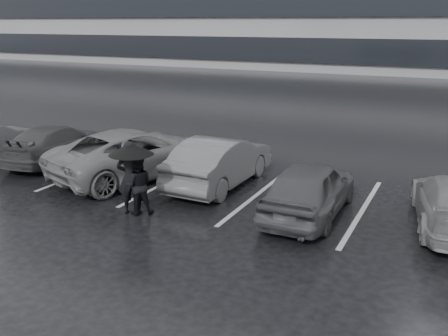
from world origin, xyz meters
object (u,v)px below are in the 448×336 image
pedestrian_right (138,185)px  pedestrian_left (131,178)px  car_west_b (134,153)px  car_west_c (57,143)px  car_west_a (220,161)px  car_main (310,189)px

pedestrian_right → pedestrian_left: bearing=-17.1°
car_west_b → car_west_c: 3.35m
car_west_a → pedestrian_left: pedestrian_left is taller
car_west_b → car_west_c: car_west_b is taller
car_west_c → pedestrian_left: pedestrian_left is taller
car_west_b → pedestrian_left: (1.73, -2.53, 0.18)m
car_main → car_west_a: car_west_a is taller
pedestrian_right → car_west_c: bearing=-61.4°
car_west_a → car_main: bearing=159.8°
car_main → pedestrian_right: pedestrian_right is taller
car_main → pedestrian_right: (-3.73, -1.74, 0.06)m
car_main → car_west_c: size_ratio=0.93×
car_west_b → car_west_c: bearing=13.4°
car_west_b → pedestrian_left: 3.07m
pedestrian_left → car_west_c: bearing=-56.6°
car_west_a → pedestrian_left: size_ratio=2.34×
car_main → car_west_c: (-8.97, 1.01, -0.06)m
car_west_c → pedestrian_right: 5.91m
pedestrian_left → pedestrian_right: 0.24m
car_west_b → car_main: bearing=-169.6°
car_main → pedestrian_left: size_ratio=2.16×
car_west_b → pedestrian_left: pedestrian_left is taller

